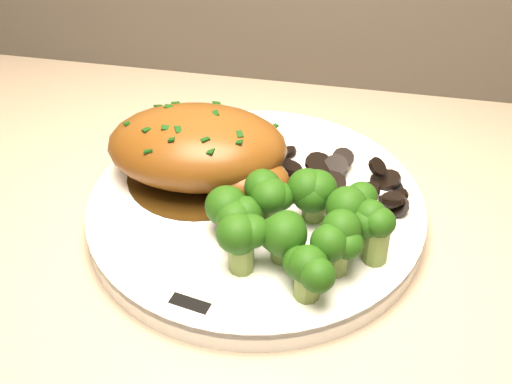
# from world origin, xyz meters

# --- Properties ---
(plate) EXTENTS (0.34, 0.34, 0.02)m
(plate) POSITION_xyz_m (0.03, 1.74, 0.88)
(plate) COLOR white
(plate) RESTS_ON counter
(rim_accent_0) EXTENTS (0.02, 0.03, 0.00)m
(rim_accent_0) POSITION_xyz_m (0.15, 1.78, 0.89)
(rim_accent_0) COLOR black
(rim_accent_0) RESTS_ON plate
(rim_accent_1) EXTENTS (0.03, 0.03, 0.00)m
(rim_accent_1) POSITION_xyz_m (-0.06, 1.82, 0.89)
(rim_accent_1) COLOR black
(rim_accent_1) RESTS_ON plate
(rim_accent_2) EXTENTS (0.03, 0.02, 0.00)m
(rim_accent_2) POSITION_xyz_m (0.01, 1.61, 0.89)
(rim_accent_2) COLOR black
(rim_accent_2) RESTS_ON plate
(gravy_pool) EXTENTS (0.13, 0.13, 0.00)m
(gravy_pool) POSITION_xyz_m (-0.03, 1.76, 0.90)
(gravy_pool) COLOR #331F09
(gravy_pool) RESTS_ON plate
(chicken_breast) EXTENTS (0.17, 0.12, 0.06)m
(chicken_breast) POSITION_xyz_m (-0.02, 1.76, 0.92)
(chicken_breast) COLOR brown
(chicken_breast) RESTS_ON plate
(mushroom_pile) EXTENTS (0.10, 0.08, 0.03)m
(mushroom_pile) POSITION_xyz_m (0.10, 1.77, 0.90)
(mushroom_pile) COLOR black
(mushroom_pile) RESTS_ON plate
(broccoli_florets) EXTENTS (0.14, 0.12, 0.05)m
(broccoli_florets) POSITION_xyz_m (0.08, 1.68, 0.92)
(broccoli_florets) COLOR olive
(broccoli_florets) RESTS_ON plate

